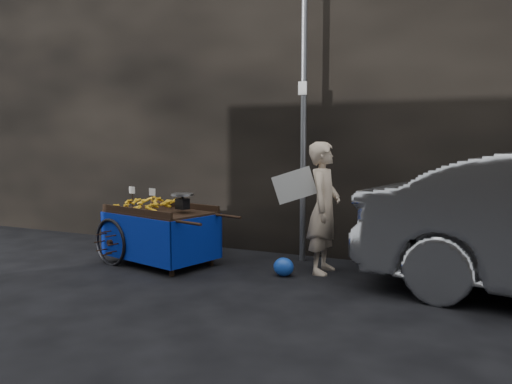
% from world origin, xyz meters
% --- Properties ---
extents(ground, '(80.00, 80.00, 0.00)m').
position_xyz_m(ground, '(0.00, 0.00, 0.00)').
color(ground, black).
rests_on(ground, ground).
extents(building_wall, '(13.50, 2.00, 5.00)m').
position_xyz_m(building_wall, '(0.39, 2.60, 2.50)').
color(building_wall, black).
rests_on(building_wall, ground).
extents(street_pole, '(0.12, 0.10, 4.00)m').
position_xyz_m(street_pole, '(0.30, 1.30, 2.01)').
color(street_pole, slate).
rests_on(street_pole, ground).
extents(banana_cart, '(2.12, 1.33, 1.07)m').
position_xyz_m(banana_cart, '(-1.45, 0.32, 0.66)').
color(banana_cart, black).
rests_on(banana_cart, ground).
extents(vendor, '(0.82, 0.62, 1.67)m').
position_xyz_m(vendor, '(0.76, 0.79, 0.84)').
color(vendor, '#C8B195').
rests_on(vendor, ground).
extents(plastic_bag, '(0.26, 0.21, 0.23)m').
position_xyz_m(plastic_bag, '(0.37, 0.40, 0.12)').
color(plastic_bag, '#1744B1').
rests_on(plastic_bag, ground).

